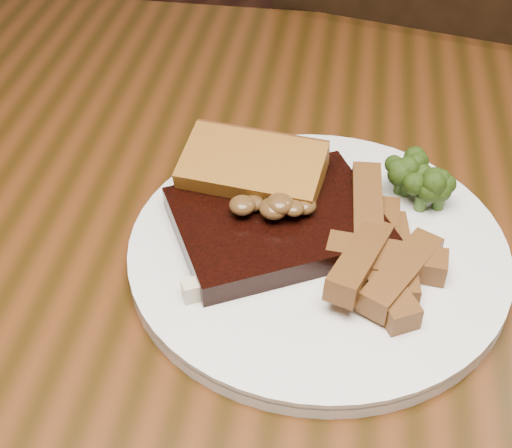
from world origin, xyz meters
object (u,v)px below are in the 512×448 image
Objects in this scene: dining_table at (276,324)px; steak at (277,223)px; plate at (317,252)px; potato_wedges at (390,232)px; chair_far at (420,145)px; garlic_bread at (253,188)px.

dining_table is 0.12m from steak.
potato_wedges is at bearing 12.66° from plate.
plate is 1.90× the size of steak.
chair_far is 0.61m from potato_wedges.
dining_table is 13.51× the size of potato_wedges.
dining_table is 9.92× the size of steak.
potato_wedges is at bearing 6.31° from dining_table.
steak is at bearing 163.69° from plate.
potato_wedges is (0.09, 0.01, 0.12)m from dining_table.
steak is 1.36× the size of potato_wedges.
dining_table is 0.13m from garlic_bread.
garlic_bread is at bearing 140.10° from plate.
garlic_bread is 0.12m from potato_wedges.
garlic_bread is (-0.03, 0.05, 0.12)m from dining_table.
garlic_bread is at bearing 95.23° from steak.
chair_far reaches higher than plate.
garlic_bread reaches higher than steak.
plate is at bearing -32.32° from garlic_bread.
dining_table is 5.22× the size of plate.
dining_table is 0.10m from plate.
plate is 0.04m from steak.
chair_far is 0.61m from garlic_bread.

